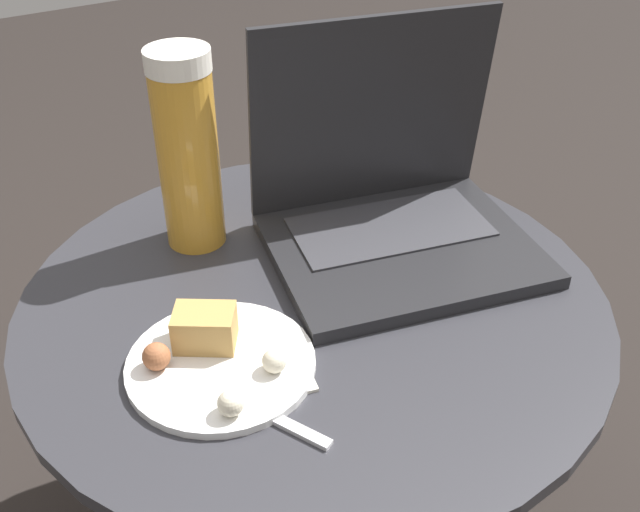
% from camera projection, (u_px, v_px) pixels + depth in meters
% --- Properties ---
extents(table, '(0.69, 0.69, 0.50)m').
position_uv_depth(table, '(314.00, 380.00, 0.96)').
color(table, '#9E9EA3').
rests_on(table, ground_plane).
extents(napkin, '(0.17, 0.14, 0.00)m').
position_uv_depth(napkin, '(234.00, 372.00, 0.77)').
color(napkin, silver).
rests_on(napkin, table).
extents(laptop, '(0.37, 0.32, 0.27)m').
position_uv_depth(laptop, '(391.00, 202.00, 0.94)').
color(laptop, '#232326').
rests_on(laptop, table).
extents(beer_glass, '(0.08, 0.08, 0.25)m').
position_uv_depth(beer_glass, '(188.00, 151.00, 0.90)').
color(beer_glass, gold).
rests_on(beer_glass, table).
extents(snack_plate, '(0.20, 0.20, 0.05)m').
position_uv_depth(snack_plate, '(216.00, 357.00, 0.77)').
color(snack_plate, white).
rests_on(snack_plate, table).
extents(fork, '(0.10, 0.18, 0.01)m').
position_uv_depth(fork, '(235.00, 399.00, 0.74)').
color(fork, silver).
rests_on(fork, table).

